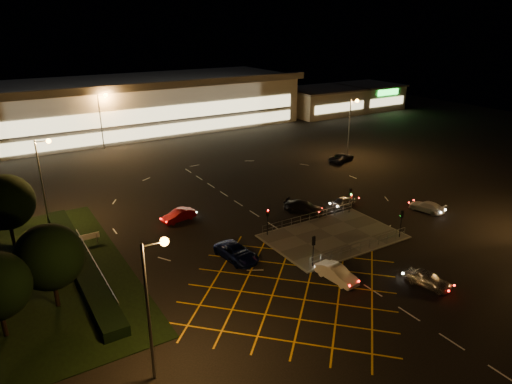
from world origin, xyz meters
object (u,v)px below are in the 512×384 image
car_queue_white (337,273)px  car_right_silver (345,201)px  car_approach_white (427,206)px  car_left_blue (237,253)px  signal_nw (267,216)px  signal_se (402,218)px  signal_ne (350,195)px  car_near_silver (428,279)px  signal_sw (313,245)px  car_far_dkgrey (304,207)px  car_east_grey (342,157)px  car_circ_red (179,215)px

car_queue_white → car_right_silver: car_queue_white is taller
car_approach_white → car_queue_white: bearing=5.8°
car_queue_white → car_left_blue: car_left_blue is taller
car_left_blue → signal_nw: bearing=19.7°
signal_se → car_right_silver: bearing=-96.6°
car_approach_white → car_right_silver: bearing=-53.8°
signal_ne → car_near_silver: bearing=-108.4°
signal_sw → car_far_dkgrey: 13.32m
car_east_grey → signal_sw: bearing=116.3°
signal_ne → car_circ_red: (-18.72, 8.90, -1.68)m
signal_sw → car_queue_white: bearing=97.2°
car_circ_red → signal_sw: bearing=10.2°
signal_nw → car_circ_red: signal_nw is taller
signal_nw → car_queue_white: size_ratio=0.73×
car_near_silver → signal_ne: bearing=57.5°
car_approach_white → signal_sw: bearing=-2.4°
signal_ne → car_circ_red: signal_ne is taller
car_queue_white → car_left_blue: 10.07m
signal_ne → car_left_blue: (-17.45, -2.78, -1.64)m
car_left_blue → car_circ_red: 11.76m
car_far_dkgrey → car_approach_white: bearing=-62.6°
car_circ_red → car_approach_white: (27.35, -13.48, -0.06)m
signal_ne → car_queue_white: 16.08m
signal_se → car_left_blue: size_ratio=0.60×
car_right_silver → car_east_grey: size_ratio=0.71×
car_left_blue → car_right_silver: 19.26m
signal_nw → car_approach_white: bearing=-12.5°
car_near_silver → car_approach_white: size_ratio=0.94×
signal_se → car_near_silver: 9.76m
car_circ_red → car_near_silver: bearing=16.8°
signal_sw → car_left_blue: size_ratio=0.60×
car_left_blue → signal_se: bearing=-24.0°
car_far_dkgrey → car_circ_red: car_far_dkgrey is taller
signal_se → signal_ne: same height
signal_ne → car_queue_white: (-11.62, -10.99, -1.66)m
signal_nw → signal_se: bearing=-33.6°
signal_se → car_far_dkgrey: 12.05m
signal_se → car_east_grey: (14.03, 25.15, -1.65)m
car_queue_white → car_approach_white: car_queue_white is taller
signal_ne → signal_nw: bearing=180.0°
car_east_grey → car_far_dkgrey: bearing=109.4°
signal_sw → car_east_grey: size_ratio=0.61×
car_approach_white → signal_se: bearing=9.8°
signal_se → car_right_silver: (1.17, 10.14, -1.75)m
signal_nw → car_approach_white: (20.63, -4.58, -1.74)m
car_queue_white → car_far_dkgrey: car_far_dkgrey is taller
car_queue_white → car_circ_red: size_ratio=1.02×
signal_nw → car_right_silver: bearing=9.3°
car_right_silver → car_approach_white: car_approach_white is taller
car_far_dkgrey → car_near_silver: bearing=-124.9°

